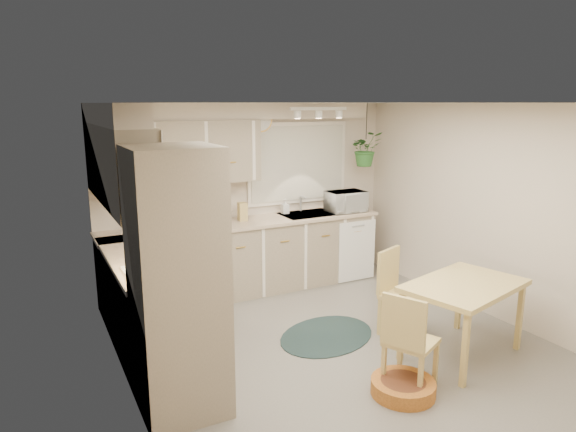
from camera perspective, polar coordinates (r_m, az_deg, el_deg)
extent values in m
plane|color=slate|center=(5.39, 5.20, -14.04)|extent=(4.20, 4.20, 0.00)
plane|color=silver|center=(4.82, 5.77, 12.41)|extent=(4.20, 4.20, 0.00)
cube|color=#C2B3A0|center=(6.79, -4.17, 2.25)|extent=(4.00, 0.04, 2.40)
cube|color=#C2B3A0|center=(3.48, 24.75, -8.87)|extent=(4.00, 0.04, 2.40)
cube|color=#C2B3A0|center=(4.26, -17.83, -4.49)|extent=(0.04, 4.20, 2.40)
cube|color=#C2B3A0|center=(6.26, 21.04, 0.58)|extent=(0.04, 4.20, 2.40)
cube|color=tan|center=(5.37, -15.74, -9.31)|extent=(0.60, 1.85, 0.90)
cube|color=tan|center=(6.62, -4.63, -4.70)|extent=(3.60, 0.60, 0.90)
cube|color=tan|center=(5.22, -15.94, -4.49)|extent=(0.64, 1.89, 0.04)
cube|color=tan|center=(6.49, -4.67, -0.76)|extent=(3.64, 0.64, 0.04)
cube|color=tan|center=(4.02, -12.16, -7.42)|extent=(0.65, 0.65, 2.10)
cube|color=silver|center=(4.11, -7.83, -6.82)|extent=(0.02, 0.56, 0.58)
cube|color=tan|center=(5.14, -18.30, 5.42)|extent=(0.35, 2.00, 0.75)
cube|color=tan|center=(6.21, -12.17, 6.88)|extent=(2.00, 0.35, 0.75)
cube|color=#C2B3A0|center=(5.10, -18.95, 10.69)|extent=(0.30, 2.00, 0.20)
cube|color=#C2B3A0|center=(6.47, -5.45, 11.52)|extent=(3.60, 0.30, 0.20)
cube|color=silver|center=(4.68, -14.38, -6.06)|extent=(0.52, 0.58, 0.02)
cube|color=silver|center=(4.55, -14.93, -0.65)|extent=(0.40, 0.60, 0.14)
cube|color=silver|center=(7.01, 1.17, 5.90)|extent=(1.40, 0.02, 1.00)
cube|color=silver|center=(7.02, 1.13, 5.91)|extent=(1.50, 0.02, 1.10)
cube|color=#ACAFB4|center=(6.89, 2.21, -0.12)|extent=(0.70, 0.48, 0.10)
cube|color=silver|center=(7.07, 7.67, -3.88)|extent=(0.58, 0.02, 0.83)
cube|color=silver|center=(6.51, 3.43, 11.83)|extent=(0.80, 0.04, 0.04)
cylinder|color=gold|center=(6.72, -3.01, 10.57)|extent=(0.30, 0.03, 0.30)
cube|color=#D6BA6B|center=(5.30, 18.76, -10.79)|extent=(1.32, 1.04, 0.73)
cube|color=#D6BA6B|center=(4.61, 13.54, -13.12)|extent=(0.54, 0.54, 0.87)
cube|color=#D6BA6B|center=(5.55, 12.73, -8.42)|extent=(0.55, 0.55, 0.90)
ellipsoid|color=black|center=(5.56, 4.32, -13.09)|extent=(1.36, 1.19, 0.01)
cylinder|color=#C47027|center=(4.64, 12.65, -18.08)|extent=(0.58, 0.58, 0.12)
imported|color=silver|center=(7.04, 6.45, 1.86)|extent=(0.51, 0.29, 0.35)
imported|color=silver|center=(6.88, -0.34, 0.60)|extent=(0.10, 0.20, 0.09)
imported|color=#295E25|center=(7.13, 8.62, 6.96)|extent=(0.52, 0.55, 0.37)
cube|color=black|center=(6.18, -12.58, -0.11)|extent=(0.20, 0.23, 0.29)
cube|color=#ACAFB4|center=(6.36, -7.90, -0.18)|extent=(0.29, 0.21, 0.16)
cube|color=#D6BA6B|center=(6.51, -5.08, 0.50)|extent=(0.11, 0.11, 0.23)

